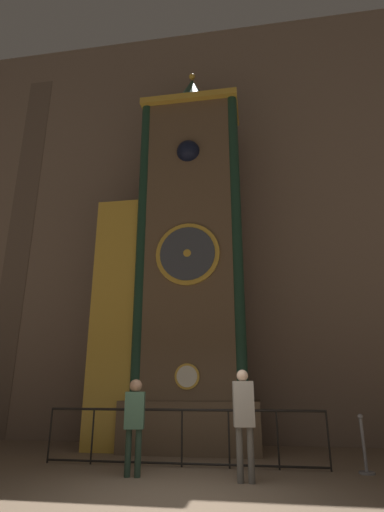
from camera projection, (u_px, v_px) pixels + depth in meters
ground_plane at (174, 502)px, 5.35m from camera, size 28.00×28.00×0.00m
cathedral_back_wall at (210, 205)px, 12.97m from camera, size 24.00×0.32×14.19m
clock_tower at (179, 266)px, 10.96m from camera, size 4.26×1.78×11.12m
railing_fence at (182, 434)px, 7.85m from camera, size 5.59×0.05×1.05m
visitor_near at (135, 416)px, 7.10m from camera, size 0.37×0.27×1.60m
visitor_far at (244, 413)px, 6.71m from camera, size 0.37×0.27×1.75m
stanchion_post at (365, 454)px, 7.16m from camera, size 0.28×0.28×0.99m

